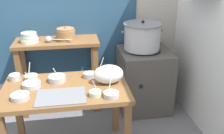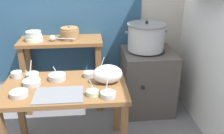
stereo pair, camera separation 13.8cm
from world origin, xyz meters
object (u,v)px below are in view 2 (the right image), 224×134
Objects in this scene: prep_bowl_1 at (89,74)px; prep_table at (65,97)px; prep_bowl_3 at (19,93)px; prep_bowl_5 at (92,93)px; clay_pot at (70,33)px; plastic_bag at (108,74)px; stove_block at (147,80)px; ladle at (54,38)px; back_shelf_table at (62,57)px; prep_bowl_7 at (102,70)px; serving_tray at (59,95)px; prep_bowl_0 at (32,82)px; bowl_stack_enamel at (34,36)px; prep_bowl_6 at (108,94)px; prep_bowl_2 at (17,74)px; steamer_pot at (146,37)px; prep_bowl_4 at (57,77)px; prep_bowl_8 at (32,75)px.

prep_table is at bearing -142.64° from prep_bowl_1.
prep_bowl_3 is 0.98× the size of prep_bowl_5.
clay_pot reaches higher than plastic_bag.
ladle is (-1.10, 0.07, 0.55)m from stove_block.
back_shelf_table is at bearing 75.56° from prep_bowl_3.
serving_tray is at bearing -132.13° from prep_bowl_7.
bowl_stack_enamel is at bearing 97.50° from prep_bowl_0.
prep_bowl_5 is (0.02, -0.36, -0.00)m from prep_bowl_1.
ladle reaches higher than prep_table.
prep_bowl_6 is at bearing -87.50° from prep_bowl_7.
stove_block is at bearing 38.43° from prep_bowl_7.
clay_pot is 1.08m from prep_bowl_3.
stove_block is 7.72× the size of prep_bowl_2.
back_shelf_table is 1.96× the size of steamer_pot.
plastic_bag reaches higher than serving_tray.
bowl_stack_enamel reaches higher than prep_bowl_7.
prep_bowl_2 is (-0.85, 0.20, -0.06)m from plastic_bag.
steamer_pot is at bearing 44.40° from serving_tray.
back_shelf_table is 6.50× the size of prep_bowl_3.
prep_bowl_2 is at bearing 175.81° from prep_bowl_1.
prep_bowl_2 is at bearing -120.25° from back_shelf_table.
prep_bowl_3 is 0.87× the size of prep_bowl_6.
prep_bowl_0 reaches higher than stove_block.
prep_bowl_3 is 0.94× the size of prep_bowl_4.
prep_bowl_8 is at bearing 147.62° from prep_table.
back_shelf_table is 4.42× the size of clay_pot.
back_shelf_table is at bearing 59.75° from prep_bowl_2.
prep_bowl_1 is at bearing 7.03° from prep_bowl_4.
prep_bowl_1 is (-0.17, 0.15, -0.06)m from plastic_bag.
back_shelf_table reaches higher than prep_bowl_4.
ladle is 0.75m from prep_bowl_1.
plastic_bag is at bearing -45.50° from bowl_stack_enamel.
ladle is 1.16m from prep_bowl_6.
back_shelf_table is at bearing 127.27° from prep_bowl_7.
ladle is 0.66m from prep_bowl_2.
prep_table is 6.72× the size of prep_bowl_8.
back_shelf_table reaches higher than prep_table.
serving_tray is at bearing -69.94° from bowl_stack_enamel.
prep_bowl_2 is at bearing -117.63° from ladle.
clay_pot is at bearing 114.57° from plastic_bag.
prep_bowl_6 is at bearing -120.59° from stove_block.
prep_bowl_7 is at bearing -141.57° from stove_block.
prep_bowl_5 is at bearing -45.46° from prep_bowl_4.
prep_bowl_5 is (0.24, -0.19, 0.14)m from prep_table.
back_shelf_table is at bearing 173.64° from steamer_pot.
prep_table is at bearing -176.94° from plastic_bag.
prep_bowl_0 is 0.21m from prep_bowl_3.
ladle is 0.97m from prep_bowl_3.
prep_bowl_7 is (0.11, 0.45, -0.00)m from prep_bowl_5.
bowl_stack_enamel is 1.26× the size of prep_bowl_7.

